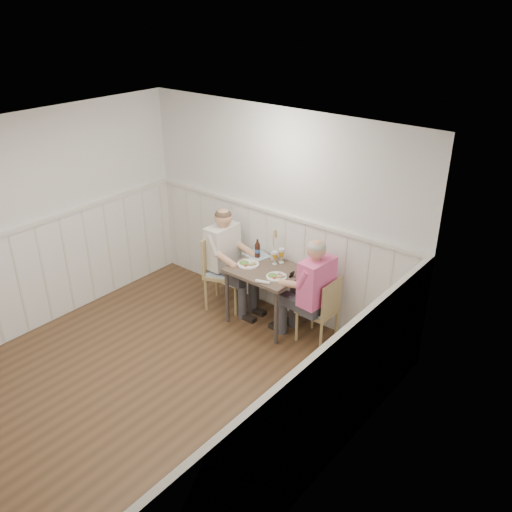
{
  "coord_description": "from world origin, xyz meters",
  "views": [
    {
      "loc": [
        3.69,
        -2.73,
        3.77
      ],
      "look_at": [
        0.16,
        1.64,
        1.0
      ],
      "focal_mm": 38.0,
      "sensor_mm": 36.0,
      "label": 1
    }
  ],
  "objects_px": {
    "chair_right": "(321,308)",
    "chair_left": "(221,268)",
    "dining_table": "(266,277)",
    "beer_bottle": "(257,250)",
    "man_in_pink": "(313,300)",
    "grass_vase": "(273,245)",
    "diner_cream": "(225,266)"
  },
  "relations": [
    {
      "from": "beer_bottle",
      "to": "grass_vase",
      "type": "relative_size",
      "value": 0.56
    },
    {
      "from": "man_in_pink",
      "to": "diner_cream",
      "type": "xyz_separation_m",
      "value": [
        -1.34,
        -0.0,
        0.01
      ]
    },
    {
      "from": "beer_bottle",
      "to": "grass_vase",
      "type": "xyz_separation_m",
      "value": [
        0.19,
        0.07,
        0.09
      ]
    },
    {
      "from": "chair_left",
      "to": "beer_bottle",
      "type": "xyz_separation_m",
      "value": [
        0.44,
        0.21,
        0.32
      ]
    },
    {
      "from": "diner_cream",
      "to": "grass_vase",
      "type": "relative_size",
      "value": 3.14
    },
    {
      "from": "chair_left",
      "to": "grass_vase",
      "type": "xyz_separation_m",
      "value": [
        0.63,
        0.28,
        0.41
      ]
    },
    {
      "from": "chair_left",
      "to": "man_in_pink",
      "type": "relative_size",
      "value": 0.74
    },
    {
      "from": "dining_table",
      "to": "chair_right",
      "type": "xyz_separation_m",
      "value": [
        0.75,
        0.08,
        -0.19
      ]
    },
    {
      "from": "dining_table",
      "to": "beer_bottle",
      "type": "xyz_separation_m",
      "value": [
        -0.28,
        0.18,
        0.21
      ]
    },
    {
      "from": "chair_right",
      "to": "chair_left",
      "type": "bearing_deg",
      "value": -175.69
    },
    {
      "from": "dining_table",
      "to": "grass_vase",
      "type": "bearing_deg",
      "value": 110.66
    },
    {
      "from": "grass_vase",
      "to": "dining_table",
      "type": "bearing_deg",
      "value": -69.34
    },
    {
      "from": "chair_left",
      "to": "diner_cream",
      "type": "bearing_deg",
      "value": 24.13
    },
    {
      "from": "dining_table",
      "to": "diner_cream",
      "type": "xyz_separation_m",
      "value": [
        -0.66,
        -0.01,
        -0.06
      ]
    },
    {
      "from": "dining_table",
      "to": "man_in_pink",
      "type": "height_order",
      "value": "man_in_pink"
    },
    {
      "from": "man_in_pink",
      "to": "grass_vase",
      "type": "distance_m",
      "value": 0.9
    },
    {
      "from": "dining_table",
      "to": "grass_vase",
      "type": "xyz_separation_m",
      "value": [
        -0.09,
        0.25,
        0.3
      ]
    },
    {
      "from": "man_in_pink",
      "to": "chair_left",
      "type": "bearing_deg",
      "value": -178.82
    },
    {
      "from": "chair_left",
      "to": "grass_vase",
      "type": "bearing_deg",
      "value": 24.05
    },
    {
      "from": "grass_vase",
      "to": "diner_cream",
      "type": "bearing_deg",
      "value": -155.96
    },
    {
      "from": "beer_bottle",
      "to": "grass_vase",
      "type": "distance_m",
      "value": 0.22
    },
    {
      "from": "beer_bottle",
      "to": "dining_table",
      "type": "bearing_deg",
      "value": -32.13
    },
    {
      "from": "grass_vase",
      "to": "beer_bottle",
      "type": "bearing_deg",
      "value": -159.95
    },
    {
      "from": "dining_table",
      "to": "chair_left",
      "type": "bearing_deg",
      "value": -177.29
    },
    {
      "from": "chair_right",
      "to": "diner_cream",
      "type": "xyz_separation_m",
      "value": [
        -1.42,
        -0.09,
        0.12
      ]
    },
    {
      "from": "chair_right",
      "to": "beer_bottle",
      "type": "relative_size",
      "value": 3.44
    },
    {
      "from": "chair_right",
      "to": "beer_bottle",
      "type": "xyz_separation_m",
      "value": [
        -1.03,
        0.1,
        0.4
      ]
    },
    {
      "from": "dining_table",
      "to": "chair_left",
      "type": "distance_m",
      "value": 0.73
    },
    {
      "from": "dining_table",
      "to": "beer_bottle",
      "type": "distance_m",
      "value": 0.4
    },
    {
      "from": "man_in_pink",
      "to": "grass_vase",
      "type": "height_order",
      "value": "man_in_pink"
    },
    {
      "from": "chair_left",
      "to": "diner_cream",
      "type": "xyz_separation_m",
      "value": [
        0.06,
        0.03,
        0.04
      ]
    },
    {
      "from": "diner_cream",
      "to": "grass_vase",
      "type": "xyz_separation_m",
      "value": [
        0.57,
        0.25,
        0.37
      ]
    }
  ]
}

